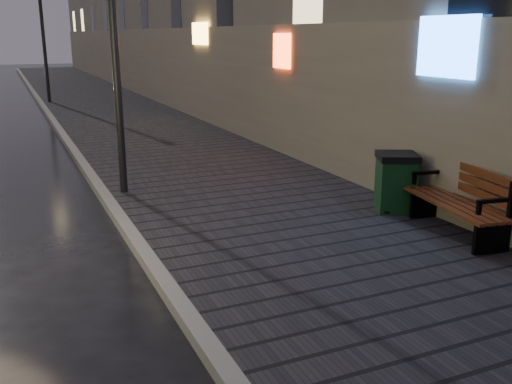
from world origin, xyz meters
The scene contains 6 objects.
sidewalk centered at (3.90, 21.00, 0.07)m, with size 4.60×58.00×0.15m, color black.
curb centered at (1.50, 21.00, 0.07)m, with size 0.20×58.00×0.15m, color slate.
lamp_near centered at (1.85, 6.00, 3.49)m, with size 0.36×0.36×5.28m.
lamp_far centered at (1.85, 22.00, 3.49)m, with size 0.36×0.36×5.28m.
bench centered at (5.91, 1.69, 0.65)m, with size 0.96×2.02×0.99m.
trash_bin centered at (5.74, 3.02, 0.64)m, with size 0.83×0.83×0.96m.
Camera 1 is at (-0.06, -4.35, 2.98)m, focal length 40.00 mm.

